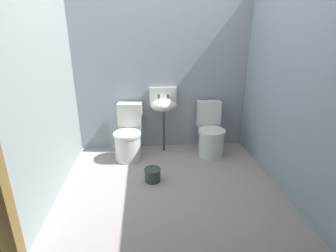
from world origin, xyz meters
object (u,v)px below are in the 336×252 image
object	(u,v)px
toilet_right	(210,134)
sink	(164,104)
bucket	(153,174)
toilet_left	(129,137)

from	to	relation	value
toilet_right	sink	world-z (taller)	sink
bucket	sink	bearing A→B (deg)	76.89
toilet_left	bucket	bearing A→B (deg)	121.42
sink	bucket	bearing A→B (deg)	-103.11
toilet_right	bucket	bearing A→B (deg)	40.45
toilet_left	sink	bearing A→B (deg)	-153.71
bucket	toilet_left	bearing A→B (deg)	114.31
toilet_right	bucket	size ratio (longest dim) A/B	3.63
toilet_left	bucket	xyz separation A→B (m)	(0.33, -0.72, -0.23)
toilet_left	toilet_right	size ratio (longest dim) A/B	1.00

